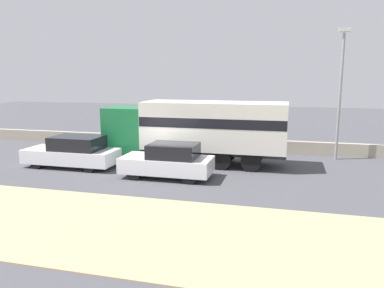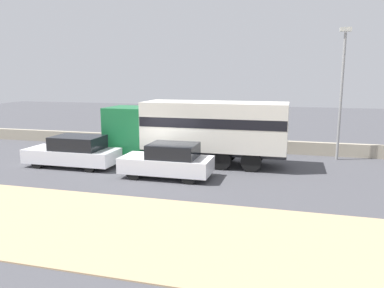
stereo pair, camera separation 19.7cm
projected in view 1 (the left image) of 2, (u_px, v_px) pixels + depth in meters
The scene contains 7 objects.
ground_plane at pixel (163, 175), 16.94m from camera, with size 80.00×80.00×0.00m, color #47474C.
dirt_shoulder_foreground at pixel (99, 225), 11.23m from camera, with size 60.00×5.31×0.04m.
stone_wall_backdrop at pixel (196, 143), 22.86m from camera, with size 60.00×0.35×0.73m.
street_lamp at pixel (341, 85), 19.38m from camera, with size 0.56×0.28×6.82m.
box_truck at pixel (198, 127), 18.80m from camera, with size 9.19×2.43×3.15m.
car_hatchback at pixel (169, 161), 16.37m from camera, with size 3.98×1.76×1.52m.
car_sedan_second at pixel (73, 152), 18.28m from camera, with size 4.56×1.80×1.54m.
Camera 1 is at (5.35, -15.56, 4.43)m, focal length 35.00 mm.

